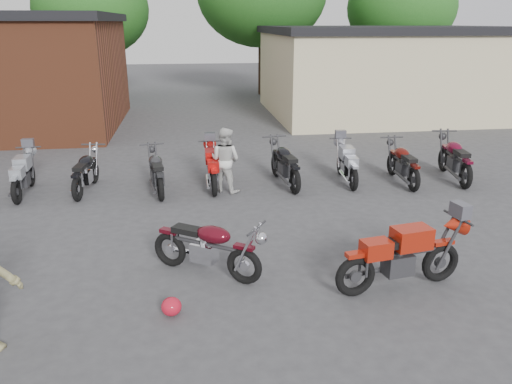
{
  "coord_description": "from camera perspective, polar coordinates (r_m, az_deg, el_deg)",
  "views": [
    {
      "loc": [
        -0.29,
        -6.65,
        3.94
      ],
      "look_at": [
        0.94,
        2.17,
        0.9
      ],
      "focal_mm": 35.0,
      "sensor_mm": 36.0,
      "label": 1
    }
  ],
  "objects": [
    {
      "name": "row_bike_3",
      "position": [
        12.33,
        -11.32,
        2.56
      ],
      "size": [
        0.92,
        2.0,
        1.12
      ],
      "primitive_type": null,
      "rotation": [
        0.0,
        0.0,
        1.73
      ],
      "color": "#27272A",
      "rests_on": "ground"
    },
    {
      "name": "row_bike_6",
      "position": [
        13.03,
        10.37,
        3.44
      ],
      "size": [
        0.75,
        1.92,
        1.09
      ],
      "primitive_type": null,
      "rotation": [
        0.0,
        0.0,
        1.5
      ],
      "color": "gray",
      "rests_on": "ground"
    },
    {
      "name": "row_bike_7",
      "position": [
        13.31,
        16.44,
        3.37
      ],
      "size": [
        0.69,
        1.96,
        1.13
      ],
      "primitive_type": null,
      "rotation": [
        0.0,
        0.0,
        1.54
      ],
      "color": "#4F0E09",
      "rests_on": "ground"
    },
    {
      "name": "sportbike",
      "position": [
        7.99,
        16.45,
        -6.68
      ],
      "size": [
        2.16,
        1.02,
        1.2
      ],
      "primitive_type": null,
      "rotation": [
        0.0,
        0.0,
        0.17
      ],
      "color": "#A51F0D",
      "rests_on": "ground"
    },
    {
      "name": "vintage_motorcycle",
      "position": [
        8.1,
        -5.56,
        -5.9
      ],
      "size": [
        1.97,
        1.6,
        1.12
      ],
      "primitive_type": null,
      "rotation": [
        0.0,
        0.0,
        -0.58
      ],
      "color": "#460812",
      "rests_on": "ground"
    },
    {
      "name": "tree_2",
      "position": [
        28.98,
        0.65,
        19.77
      ],
      "size": [
        7.04,
        7.04,
        8.8
      ],
      "primitive_type": null,
      "color": "#144A13",
      "rests_on": "ground"
    },
    {
      "name": "row_bike_8",
      "position": [
        14.03,
        21.79,
        3.8
      ],
      "size": [
        1.01,
        2.21,
        1.24
      ],
      "primitive_type": null,
      "rotation": [
        0.0,
        0.0,
        1.42
      ],
      "color": "#530A1F",
      "rests_on": "ground"
    },
    {
      "name": "tree_1",
      "position": [
        29.04,
        -18.11,
        17.51
      ],
      "size": [
        5.92,
        5.92,
        7.4
      ],
      "primitive_type": null,
      "color": "#144A13",
      "rests_on": "ground"
    },
    {
      "name": "row_bike_1",
      "position": [
        13.12,
        -25.12,
        2.02
      ],
      "size": [
        0.71,
        1.9,
        1.08
      ],
      "primitive_type": null,
      "rotation": [
        0.0,
        0.0,
        1.62
      ],
      "color": "#8E939B",
      "rests_on": "ground"
    },
    {
      "name": "row_bike_5",
      "position": [
        12.63,
        3.3,
        3.47
      ],
      "size": [
        0.93,
        2.12,
        1.19
      ],
      "primitive_type": null,
      "rotation": [
        0.0,
        0.0,
        1.7
      ],
      "color": "black",
      "rests_on": "ground"
    },
    {
      "name": "tree_3",
      "position": [
        31.18,
        16.11,
        17.91
      ],
      "size": [
        6.08,
        6.08,
        7.6
      ],
      "primitive_type": null,
      "color": "#144A13",
      "rests_on": "ground"
    },
    {
      "name": "helmet",
      "position": [
        7.32,
        -9.65,
        -12.78
      ],
      "size": [
        0.34,
        0.34,
        0.27
      ],
      "primitive_type": "ellipsoid",
      "rotation": [
        0.0,
        0.0,
        -0.18
      ],
      "color": "#B11226",
      "rests_on": "ground"
    },
    {
      "name": "ground",
      "position": [
        7.74,
        -4.78,
        -11.83
      ],
      "size": [
        90.0,
        90.0,
        0.0
      ],
      "primitive_type": "plane",
      "color": "#39393B"
    },
    {
      "name": "row_bike_4",
      "position": [
        12.47,
        -5.03,
        3.02
      ],
      "size": [
        0.64,
        1.91,
        1.11
      ],
      "primitive_type": null,
      "rotation": [
        0.0,
        0.0,
        1.57
      ],
      "color": "#AC100E",
      "rests_on": "ground"
    },
    {
      "name": "row_bike_2",
      "position": [
        12.79,
        -18.92,
        2.44
      ],
      "size": [
        0.82,
        1.95,
        1.1
      ],
      "primitive_type": null,
      "rotation": [
        0.0,
        0.0,
        1.46
      ],
      "color": "black",
      "rests_on": "ground"
    },
    {
      "name": "stucco_building",
      "position": [
        23.47,
        14.5,
        12.93
      ],
      "size": [
        10.0,
        8.0,
        3.5
      ],
      "primitive_type": "cube",
      "color": "#BBB385",
      "rests_on": "ground"
    },
    {
      "name": "person_light",
      "position": [
        12.06,
        -3.54,
        3.67
      ],
      "size": [
        0.97,
        0.93,
        1.58
      ],
      "primitive_type": "imported",
      "rotation": [
        0.0,
        0.0,
        2.53
      ],
      "color": "silver",
      "rests_on": "ground"
    }
  ]
}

